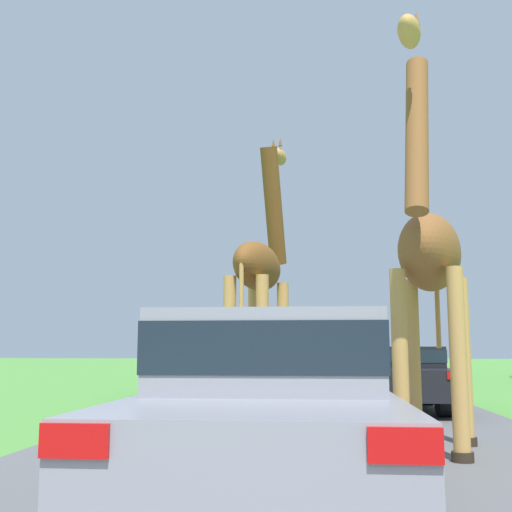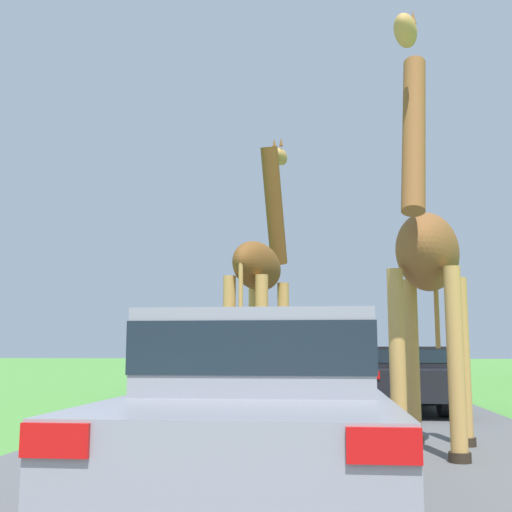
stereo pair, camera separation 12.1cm
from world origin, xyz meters
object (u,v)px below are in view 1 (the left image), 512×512
at_px(giraffe_near_road, 261,277).
at_px(car_lead_maroon, 273,406).
at_px(car_queue_right, 304,364).
at_px(car_far_ahead, 398,375).
at_px(car_verge_right, 209,365).
at_px(giraffe_companion, 429,261).
at_px(car_queue_left, 267,361).

xyz_separation_m(giraffe_near_road, car_lead_maroon, (0.59, -5.44, -1.59)).
relative_size(car_lead_maroon, car_queue_right, 1.06).
xyz_separation_m(car_queue_right, car_far_ahead, (2.06, -7.67, -0.04)).
distance_m(giraffe_near_road, car_far_ahead, 4.17).
bearing_deg(car_lead_maroon, car_verge_right, 102.02).
bearing_deg(giraffe_companion, car_verge_right, -49.95).
relative_size(car_lead_maroon, car_far_ahead, 1.05).
height_order(car_queue_left, car_verge_right, car_verge_right).
relative_size(giraffe_near_road, giraffe_companion, 1.04).
bearing_deg(car_queue_right, car_far_ahead, -74.95).
bearing_deg(car_lead_maroon, giraffe_near_road, 96.16).
xyz_separation_m(giraffe_near_road, giraffe_companion, (2.29, -2.50, -0.10)).
bearing_deg(car_verge_right, giraffe_near_road, -73.26).
distance_m(giraffe_near_road, car_queue_left, 15.85).
height_order(car_lead_maroon, car_far_ahead, car_lead_maroon).
height_order(giraffe_near_road, car_verge_right, giraffe_near_road).
relative_size(giraffe_companion, car_queue_right, 1.18).
bearing_deg(car_verge_right, car_queue_right, 59.37).
distance_m(car_lead_maroon, car_queue_right, 15.99).
bearing_deg(giraffe_near_road, car_queue_left, 105.17).
relative_size(giraffe_near_road, car_lead_maroon, 1.16).
xyz_separation_m(car_lead_maroon, car_verge_right, (-2.54, 11.94, -0.01)).
bearing_deg(giraffe_near_road, car_far_ahead, 59.85).
bearing_deg(car_queue_left, car_queue_right, -72.68).
relative_size(car_far_ahead, car_verge_right, 1.04).
distance_m(giraffe_near_road, car_verge_right, 6.98).
height_order(giraffe_near_road, car_queue_left, giraffe_near_road).
bearing_deg(car_verge_right, giraffe_companion, -64.75).
bearing_deg(car_queue_right, car_verge_right, -120.63).
height_order(giraffe_near_road, car_lead_maroon, giraffe_near_road).
relative_size(giraffe_companion, car_far_ahead, 1.17).
height_order(car_queue_left, car_far_ahead, car_queue_left).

